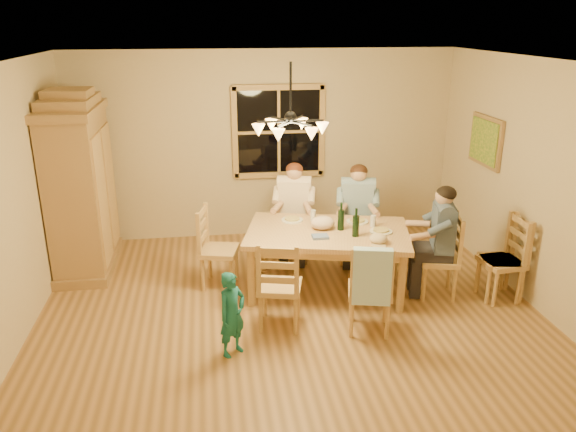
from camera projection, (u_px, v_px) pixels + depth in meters
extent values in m
plane|color=brown|center=(290.00, 312.00, 6.23)|extent=(5.50, 5.50, 0.00)
cube|color=white|center=(291.00, 61.00, 5.34)|extent=(5.50, 5.00, 0.02)
cube|color=#CEB791|center=(265.00, 145.00, 8.12)|extent=(5.50, 0.02, 2.70)
cube|color=#CEB791|center=(9.00, 209.00, 5.41)|extent=(0.02, 5.00, 2.70)
cube|color=#CEB791|center=(538.00, 186.00, 6.16)|extent=(0.02, 5.00, 2.70)
cube|color=black|center=(279.00, 132.00, 8.06)|extent=(1.20, 0.03, 1.20)
cube|color=tan|center=(279.00, 132.00, 8.04)|extent=(1.30, 0.06, 1.30)
cube|color=#9E7C44|center=(486.00, 141.00, 7.19)|extent=(0.04, 0.78, 0.64)
cube|color=#1E6B2D|center=(484.00, 141.00, 7.19)|extent=(0.02, 0.68, 0.54)
cylinder|color=black|center=(291.00, 90.00, 5.42)|extent=(0.02, 0.02, 0.53)
sphere|color=black|center=(291.00, 117.00, 5.51)|extent=(0.12, 0.12, 0.12)
cylinder|color=black|center=(307.00, 121.00, 5.55)|extent=(0.34, 0.02, 0.02)
cone|color=#FFB259|center=(322.00, 128.00, 5.60)|extent=(0.13, 0.13, 0.12)
cylinder|color=black|center=(296.00, 119.00, 5.67)|extent=(0.19, 0.31, 0.02)
cone|color=#FFB259|center=(302.00, 124.00, 5.83)|extent=(0.13, 0.13, 0.12)
cylinder|color=black|center=(281.00, 119.00, 5.64)|extent=(0.19, 0.31, 0.02)
cone|color=#FFB259|center=(271.00, 125.00, 5.79)|extent=(0.13, 0.13, 0.12)
cylinder|color=black|center=(274.00, 122.00, 5.50)|extent=(0.34, 0.02, 0.02)
cone|color=#FFB259|center=(258.00, 130.00, 5.51)|extent=(0.13, 0.13, 0.12)
cylinder|color=black|center=(285.00, 124.00, 5.39)|extent=(0.19, 0.31, 0.02)
cone|color=#FFB259|center=(278.00, 135.00, 5.27)|extent=(0.13, 0.13, 0.12)
cylinder|color=black|center=(301.00, 124.00, 5.41)|extent=(0.19, 0.31, 0.02)
cone|color=#FFB259|center=(312.00, 134.00, 5.32)|extent=(0.13, 0.13, 0.12)
cube|color=#9E7C44|center=(81.00, 194.00, 7.06)|extent=(0.60, 1.30, 2.00)
cube|color=#9E7C44|center=(70.00, 110.00, 6.71)|extent=(0.66, 1.40, 0.10)
cube|color=#9E7C44|center=(69.00, 102.00, 6.68)|extent=(0.58, 1.00, 0.12)
cube|color=#9E7C44|center=(68.00, 93.00, 6.64)|extent=(0.52, 0.55, 0.10)
cube|color=tan|center=(102.00, 201.00, 6.79)|extent=(0.03, 0.55, 1.60)
cube|color=tan|center=(110.00, 186.00, 7.41)|extent=(0.03, 0.55, 1.60)
cube|color=#9E7C44|center=(90.00, 262.00, 7.37)|extent=(0.66, 1.40, 0.12)
cube|color=#AB794C|center=(328.00, 233.00, 6.52)|extent=(2.08, 1.55, 0.06)
cube|color=tan|center=(327.00, 239.00, 6.55)|extent=(1.90, 1.37, 0.10)
cylinder|color=tan|center=(251.00, 277.00, 6.28)|extent=(0.09, 0.09, 0.70)
cylinder|color=tan|center=(401.00, 283.00, 6.14)|extent=(0.09, 0.09, 0.70)
cylinder|color=tan|center=(263.00, 245.00, 7.16)|extent=(0.09, 0.09, 0.70)
cylinder|color=tan|center=(394.00, 250.00, 7.02)|extent=(0.09, 0.09, 0.70)
cube|color=tan|center=(294.00, 228.00, 7.48)|extent=(0.53, 0.51, 0.06)
cube|color=tan|center=(294.00, 209.00, 7.39)|extent=(0.38, 0.14, 0.54)
cube|color=tan|center=(356.00, 230.00, 7.41)|extent=(0.53, 0.51, 0.06)
cube|color=tan|center=(357.00, 210.00, 7.32)|extent=(0.38, 0.14, 0.54)
cube|color=tan|center=(280.00, 287.00, 5.83)|extent=(0.53, 0.51, 0.06)
cube|color=tan|center=(280.00, 263.00, 5.74)|extent=(0.38, 0.14, 0.54)
cube|color=tan|center=(370.00, 291.00, 5.75)|extent=(0.53, 0.51, 0.06)
cube|color=tan|center=(371.00, 267.00, 5.66)|extent=(0.38, 0.14, 0.54)
cube|color=tan|center=(219.00, 251.00, 6.73)|extent=(0.51, 0.53, 0.06)
cube|color=tan|center=(218.00, 230.00, 6.64)|extent=(0.14, 0.38, 0.54)
cube|color=tan|center=(439.00, 259.00, 6.50)|extent=(0.51, 0.53, 0.06)
cube|color=tan|center=(441.00, 238.00, 6.41)|extent=(0.14, 0.38, 0.54)
cube|color=beige|center=(294.00, 200.00, 7.35)|extent=(0.44, 0.31, 0.52)
cube|color=#262328|center=(294.00, 222.00, 7.46)|extent=(0.47, 0.50, 0.14)
sphere|color=tan|center=(294.00, 172.00, 7.23)|extent=(0.21, 0.21, 0.21)
ellipsoid|color=#592614|center=(294.00, 170.00, 7.22)|extent=(0.22, 0.22, 0.17)
cube|color=#376799|center=(358.00, 202.00, 7.28)|extent=(0.44, 0.31, 0.52)
cube|color=#262328|center=(357.00, 224.00, 7.38)|extent=(0.47, 0.50, 0.14)
sphere|color=tan|center=(359.00, 173.00, 7.15)|extent=(0.21, 0.21, 0.21)
ellipsoid|color=#381E11|center=(359.00, 171.00, 7.14)|extent=(0.22, 0.22, 0.17)
cube|color=#42506A|center=(442.00, 228.00, 6.37)|extent=(0.31, 0.44, 0.52)
cube|color=#262328|center=(439.00, 253.00, 6.47)|extent=(0.50, 0.47, 0.14)
sphere|color=tan|center=(445.00, 196.00, 6.24)|extent=(0.21, 0.21, 0.21)
ellipsoid|color=black|center=(445.00, 193.00, 6.23)|extent=(0.22, 0.22, 0.17)
cube|color=#A5C8E0|center=(372.00, 277.00, 5.49)|extent=(0.39, 0.19, 0.58)
cylinder|color=black|center=(341.00, 216.00, 6.49)|extent=(0.08, 0.08, 0.33)
cylinder|color=black|center=(356.00, 222.00, 6.29)|extent=(0.08, 0.08, 0.33)
cylinder|color=white|center=(292.00, 220.00, 6.83)|extent=(0.26, 0.26, 0.02)
cylinder|color=white|center=(357.00, 222.00, 6.78)|extent=(0.26, 0.26, 0.02)
cylinder|color=white|center=(381.00, 232.00, 6.46)|extent=(0.26, 0.26, 0.02)
cylinder|color=silver|center=(313.00, 216.00, 6.79)|extent=(0.06, 0.06, 0.14)
cylinder|color=silver|center=(373.00, 221.00, 6.61)|extent=(0.06, 0.06, 0.14)
ellipsoid|color=tan|center=(378.00, 239.00, 6.12)|extent=(0.20, 0.20, 0.11)
cube|color=#54679B|center=(320.00, 237.00, 6.29)|extent=(0.21, 0.18, 0.03)
ellipsoid|color=tan|center=(323.00, 223.00, 6.54)|extent=(0.28, 0.22, 0.15)
imported|color=#17676B|center=(232.00, 314.00, 5.34)|extent=(0.37, 0.36, 0.86)
cube|color=tan|center=(501.00, 261.00, 6.44)|extent=(0.49, 0.50, 0.06)
cube|color=tan|center=(504.00, 240.00, 6.35)|extent=(0.11, 0.38, 0.54)
cube|color=tan|center=(502.00, 262.00, 6.42)|extent=(0.47, 0.48, 0.06)
cube|color=tan|center=(505.00, 240.00, 6.33)|extent=(0.09, 0.38, 0.54)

